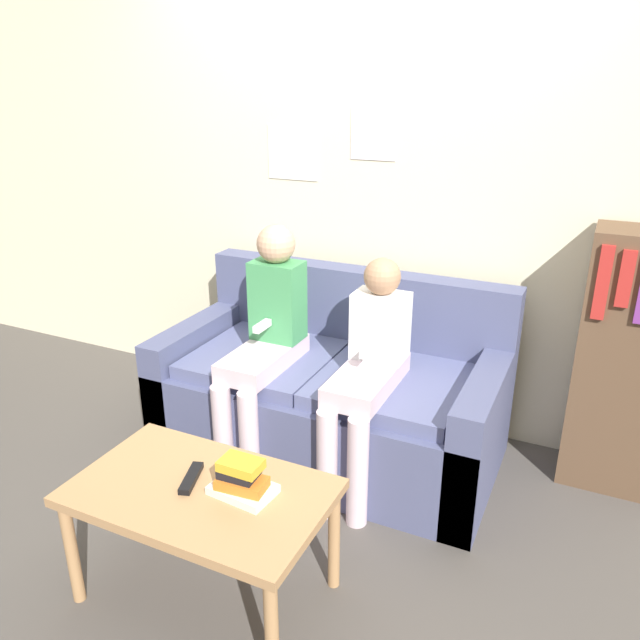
{
  "coord_description": "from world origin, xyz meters",
  "views": [
    {
      "loc": [
        1.13,
        -1.98,
        1.78
      ],
      "look_at": [
        0.0,
        0.4,
        0.75
      ],
      "focal_mm": 35.0,
      "sensor_mm": 36.0,
      "label": 1
    }
  ],
  "objects_px": {
    "couch": "(332,396)",
    "person_right": "(368,368)",
    "coffee_table": "(201,501)",
    "bookshelf": "(629,364)",
    "tv_remote": "(191,478)",
    "person_left": "(265,335)"
  },
  "relations": [
    {
      "from": "person_left",
      "to": "bookshelf",
      "type": "height_order",
      "value": "bookshelf"
    },
    {
      "from": "tv_remote",
      "to": "bookshelf",
      "type": "relative_size",
      "value": 0.14
    },
    {
      "from": "tv_remote",
      "to": "person_left",
      "type": "bearing_deg",
      "value": 84.03
    },
    {
      "from": "tv_remote",
      "to": "coffee_table",
      "type": "bearing_deg",
      "value": -41.75
    },
    {
      "from": "coffee_table",
      "to": "person_right",
      "type": "relative_size",
      "value": 0.84
    },
    {
      "from": "person_left",
      "to": "bookshelf",
      "type": "bearing_deg",
      "value": 18.18
    },
    {
      "from": "couch",
      "to": "tv_remote",
      "type": "relative_size",
      "value": 9.44
    },
    {
      "from": "coffee_table",
      "to": "person_right",
      "type": "height_order",
      "value": "person_right"
    },
    {
      "from": "coffee_table",
      "to": "bookshelf",
      "type": "xyz_separation_m",
      "value": [
        1.31,
        1.39,
        0.2
      ]
    },
    {
      "from": "person_right",
      "to": "person_left",
      "type": "bearing_deg",
      "value": 178.17
    },
    {
      "from": "couch",
      "to": "tv_remote",
      "type": "height_order",
      "value": "couch"
    },
    {
      "from": "coffee_table",
      "to": "tv_remote",
      "type": "distance_m",
      "value": 0.09
    },
    {
      "from": "tv_remote",
      "to": "bookshelf",
      "type": "xyz_separation_m",
      "value": [
        1.36,
        1.37,
        0.13
      ]
    },
    {
      "from": "tv_remote",
      "to": "person_right",
      "type": "bearing_deg",
      "value": 49.97
    },
    {
      "from": "couch",
      "to": "tv_remote",
      "type": "distance_m",
      "value": 1.07
    },
    {
      "from": "person_right",
      "to": "coffee_table",
      "type": "bearing_deg",
      "value": -107.94
    },
    {
      "from": "coffee_table",
      "to": "person_right",
      "type": "bearing_deg",
      "value": 72.06
    },
    {
      "from": "coffee_table",
      "to": "person_left",
      "type": "bearing_deg",
      "value": 105.43
    },
    {
      "from": "couch",
      "to": "person_right",
      "type": "xyz_separation_m",
      "value": [
        0.27,
        -0.21,
        0.3
      ]
    },
    {
      "from": "person_right",
      "to": "tv_remote",
      "type": "bearing_deg",
      "value": -111.54
    },
    {
      "from": "coffee_table",
      "to": "person_left",
      "type": "relative_size",
      "value": 0.77
    },
    {
      "from": "coffee_table",
      "to": "person_left",
      "type": "xyz_separation_m",
      "value": [
        -0.24,
        0.88,
        0.25
      ]
    }
  ]
}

